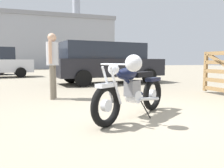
% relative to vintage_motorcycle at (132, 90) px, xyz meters
% --- Properties ---
extents(ground_plane, '(80.00, 80.00, 0.00)m').
position_rel_vintage_motorcycle_xyz_m(ground_plane, '(0.31, -0.11, -0.49)').
color(ground_plane, gray).
extents(vintage_motorcycle, '(1.87, 1.17, 1.07)m').
position_rel_vintage_motorcycle_xyz_m(vintage_motorcycle, '(0.00, 0.00, 0.00)').
color(vintage_motorcycle, black).
rests_on(vintage_motorcycle, ground_plane).
extents(bystander, '(0.30, 0.43, 1.66)m').
position_rel_vintage_motorcycle_xyz_m(bystander, '(-0.92, 2.54, 0.53)').
color(bystander, '#706656').
rests_on(bystander, ground_plane).
extents(pale_sedan_back, '(4.78, 2.14, 1.74)m').
position_rel_vintage_motorcycle_xyz_m(pale_sedan_back, '(1.91, 5.85, 0.45)').
color(pale_sedan_back, black).
rests_on(pale_sedan_back, ground_plane).
extents(industrial_building, '(17.34, 12.14, 15.18)m').
position_rel_vintage_motorcycle_xyz_m(industrial_building, '(2.88, 30.61, 3.02)').
color(industrial_building, '#9EA0A8').
rests_on(industrial_building, ground_plane).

